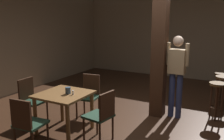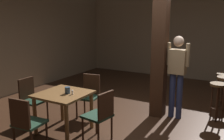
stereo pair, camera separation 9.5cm
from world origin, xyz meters
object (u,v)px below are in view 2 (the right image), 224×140
object	(u,v)px
chair_east	(101,114)
bar_stool_far	(223,82)
bar_stool_near	(218,93)
chair_south	(26,122)
salt_shaker	(72,92)
dining_table	(64,100)
chair_west	(31,98)
chair_north	(89,93)
napkin_cup	(67,90)
standing_person	(177,71)

from	to	relation	value
chair_east	bar_stool_far	world-z (taller)	chair_east
bar_stool_near	bar_stool_far	bearing A→B (deg)	91.22
chair_south	salt_shaker	distance (m)	0.94
dining_table	chair_west	distance (m)	0.86
chair_west	bar_stool_far	xyz separation A→B (m)	(3.22, 3.03, 0.06)
salt_shaker	chair_north	bearing A→B (deg)	103.83
salt_shaker	bar_stool_near	world-z (taller)	salt_shaker
bar_stool_far	chair_south	bearing A→B (deg)	-121.55
salt_shaker	chair_west	bearing A→B (deg)	-179.80
dining_table	bar_stool_far	size ratio (longest dim) A/B	1.13
chair_east	chair_south	xyz separation A→B (m)	(-0.83, -0.84, 0.00)
chair_east	chair_south	bearing A→B (deg)	-134.75
chair_east	napkin_cup	xyz separation A→B (m)	(-0.72, 0.04, 0.29)
standing_person	napkin_cup	bearing A→B (deg)	-132.66
napkin_cup	chair_west	bearing A→B (deg)	-179.54
chair_west	salt_shaker	bearing A→B (deg)	0.20
dining_table	standing_person	xyz separation A→B (m)	(1.61, 1.67, 0.40)
chair_west	dining_table	bearing A→B (deg)	-0.69
chair_south	chair_west	xyz separation A→B (m)	(-0.83, 0.87, 0.00)
napkin_cup	chair_east	bearing A→B (deg)	-3.07
chair_north	chair_east	size ratio (longest dim) A/B	1.00
chair_west	bar_stool_near	bearing A→B (deg)	30.65
dining_table	napkin_cup	distance (m)	0.21
chair_north	bar_stool_near	size ratio (longest dim) A/B	1.13
salt_shaker	bar_stool_near	distance (m)	2.92
dining_table	napkin_cup	size ratio (longest dim) A/B	7.29
dining_table	napkin_cup	world-z (taller)	napkin_cup
chair_north	salt_shaker	xyz separation A→B (m)	(0.20, -0.81, 0.27)
dining_table	standing_person	world-z (taller)	standing_person
chair_north	chair_east	xyz separation A→B (m)	(0.81, -0.84, 0.00)
dining_table	salt_shaker	distance (m)	0.27
chair_north	napkin_cup	distance (m)	0.86
chair_north	bar_stool_near	xyz separation A→B (m)	(2.39, 1.11, 0.08)
standing_person	bar_stool_far	world-z (taller)	standing_person
chair_north	bar_stool_far	size ratio (longest dim) A/B	1.16
bar_stool_far	chair_north	bearing A→B (deg)	-136.97
chair_south	napkin_cup	bearing A→B (deg)	83.04
chair_west	bar_stool_near	world-z (taller)	chair_west
chair_east	standing_person	distance (m)	1.93
chair_north	salt_shaker	size ratio (longest dim) A/B	11.47
napkin_cup	salt_shaker	xyz separation A→B (m)	(0.11, -0.00, -0.02)
dining_table	chair_north	distance (m)	0.83
chair_west	salt_shaker	distance (m)	1.09
standing_person	bar_stool_near	world-z (taller)	standing_person
chair_north	standing_person	bearing A→B (deg)	27.73
chair_north	chair_south	bearing A→B (deg)	-90.73
chair_east	bar_stool_near	size ratio (longest dim) A/B	1.13
salt_shaker	standing_person	bearing A→B (deg)	49.62
bar_stool_near	chair_south	bearing A→B (deg)	-130.86
bar_stool_far	chair_west	bearing A→B (deg)	-136.80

